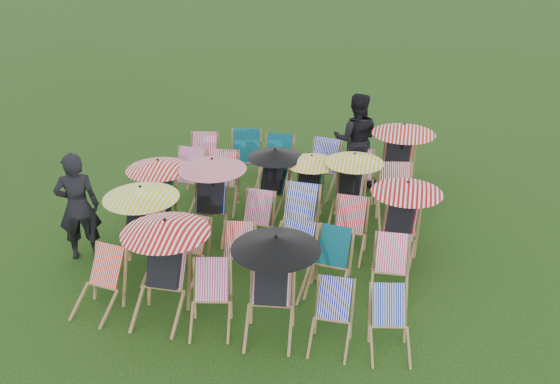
% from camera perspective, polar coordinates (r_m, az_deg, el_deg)
% --- Properties ---
extents(ground, '(100.00, 100.00, 0.00)m').
position_cam_1_polar(ground, '(10.66, -0.63, -4.97)').
color(ground, black).
rests_on(ground, ground).
extents(deckchair_0, '(0.71, 0.89, 0.87)m').
position_cam_1_polar(deckchair_0, '(9.28, -16.29, -8.06)').
color(deckchair_0, olive).
rests_on(deckchair_0, ground).
extents(deckchair_1, '(1.23, 1.27, 1.46)m').
position_cam_1_polar(deckchair_1, '(8.81, -10.72, -6.79)').
color(deckchair_1, olive).
rests_on(deckchair_1, ground).
extents(deckchair_2, '(0.72, 0.90, 0.87)m').
position_cam_1_polar(deckchair_2, '(8.66, -6.37, -9.74)').
color(deckchair_2, olive).
rests_on(deckchair_2, ground).
extents(deckchair_3, '(1.20, 1.28, 1.42)m').
position_cam_1_polar(deckchair_3, '(8.34, -0.77, -8.45)').
color(deckchair_3, olive).
rests_on(deckchair_3, ground).
extents(deckchair_4, '(0.56, 0.77, 0.82)m').
position_cam_1_polar(deckchair_4, '(8.34, 4.72, -11.43)').
color(deckchair_4, olive).
rests_on(deckchair_4, ground).
extents(deckchair_5, '(0.66, 0.83, 0.81)m').
position_cam_1_polar(deckchair_5, '(8.33, 10.04, -11.88)').
color(deckchair_5, olive).
rests_on(deckchair_5, ground).
extents(deckchair_6, '(1.17, 1.24, 1.39)m').
position_cam_1_polar(deckchair_6, '(9.96, -12.84, -3.18)').
color(deckchair_6, olive).
rests_on(deckchair_6, ground).
extents(deckchair_7, '(0.70, 0.87, 0.86)m').
position_cam_1_polar(deckchair_7, '(9.83, -8.55, -5.24)').
color(deckchair_7, olive).
rests_on(deckchair_7, ground).
extents(deckchair_8, '(0.63, 0.82, 0.83)m').
position_cam_1_polar(deckchair_8, '(9.61, -3.93, -5.88)').
color(deckchair_8, olive).
rests_on(deckchair_8, ground).
extents(deckchair_9, '(0.78, 0.97, 0.94)m').
position_cam_1_polar(deckchair_9, '(9.40, 0.98, -6.19)').
color(deckchair_9, olive).
rests_on(deckchair_9, ground).
extents(deckchair_10, '(0.70, 0.89, 0.89)m').
position_cam_1_polar(deckchair_10, '(9.38, 4.53, -6.55)').
color(deckchair_10, olive).
rests_on(deckchair_10, ground).
extents(deckchair_11, '(0.58, 0.81, 0.87)m').
position_cam_1_polar(deckchair_11, '(9.34, 10.06, -7.13)').
color(deckchair_11, olive).
rests_on(deckchair_11, ground).
extents(deckchair_12, '(1.12, 1.18, 1.33)m').
position_cam_1_polar(deckchair_12, '(11.03, -11.24, -0.29)').
color(deckchair_12, olive).
rests_on(deckchair_12, ground).
extents(deckchair_13, '(1.17, 1.25, 1.39)m').
position_cam_1_polar(deckchair_13, '(10.76, -6.44, -0.42)').
color(deckchair_13, olive).
rests_on(deckchair_13, ground).
extents(deckchair_14, '(0.64, 0.84, 0.87)m').
position_cam_1_polar(deckchair_14, '(10.52, -2.38, -2.76)').
color(deckchair_14, olive).
rests_on(deckchair_14, ground).
extents(deckchair_15, '(0.72, 0.96, 0.99)m').
position_cam_1_polar(deckchair_15, '(10.43, 1.55, -2.59)').
color(deckchair_15, olive).
rests_on(deckchair_15, ground).
extents(deckchair_16, '(0.64, 0.86, 0.89)m').
position_cam_1_polar(deckchair_16, '(10.30, 6.26, -3.47)').
color(deckchair_16, olive).
rests_on(deckchair_16, ground).
extents(deckchair_17, '(1.13, 1.21, 1.35)m').
position_cam_1_polar(deckchair_17, '(10.15, 10.94, -2.57)').
color(deckchair_17, olive).
rests_on(deckchair_17, ground).
extents(deckchair_18, '(0.77, 0.99, 1.00)m').
position_cam_1_polar(deckchair_18, '(12.03, -8.79, 1.12)').
color(deckchair_18, olive).
rests_on(deckchair_18, ground).
extents(deckchair_19, '(0.78, 1.01, 1.01)m').
position_cam_1_polar(deckchair_19, '(11.79, -5.49, 0.82)').
color(deckchair_19, olive).
rests_on(deckchair_19, ground).
extents(deckchair_20, '(1.03, 1.10, 1.23)m').
position_cam_1_polar(deckchair_20, '(11.54, -0.81, 1.14)').
color(deckchair_20, olive).
rests_on(deckchair_20, ground).
extents(deckchair_21, '(0.98, 1.03, 1.17)m').
position_cam_1_polar(deckchair_21, '(11.41, 2.57, 0.64)').
color(deckchair_21, olive).
rests_on(deckchair_21, ground).
extents(deckchair_22, '(1.06, 1.12, 1.26)m').
position_cam_1_polar(deckchair_22, '(11.31, 6.39, 0.54)').
color(deckchair_22, olive).
rests_on(deckchair_22, ground).
extents(deckchair_23, '(0.83, 1.04, 1.03)m').
position_cam_1_polar(deckchair_23, '(11.33, 10.57, -0.56)').
color(deckchair_23, olive).
rests_on(deckchair_23, ground).
extents(deckchair_24, '(0.77, 0.97, 0.96)m').
position_cam_1_polar(deckchair_24, '(12.92, -7.05, 2.88)').
color(deckchair_24, olive).
rests_on(deckchair_24, ground).
extents(deckchair_25, '(0.81, 1.03, 1.03)m').
position_cam_1_polar(deckchair_25, '(12.79, -3.23, 2.96)').
color(deckchair_25, olive).
rests_on(deckchair_25, ground).
extents(deckchair_26, '(0.72, 0.96, 0.99)m').
position_cam_1_polar(deckchair_26, '(12.62, -0.49, 2.61)').
color(deckchair_26, olive).
rests_on(deckchair_26, ground).
extents(deckchair_27, '(0.82, 1.02, 1.00)m').
position_cam_1_polar(deckchair_27, '(12.40, 3.70, 2.13)').
color(deckchair_27, olive).
rests_on(deckchair_27, ground).
extents(deckchair_28, '(0.61, 0.82, 0.86)m').
position_cam_1_polar(deckchair_28, '(12.32, 7.35, 1.45)').
color(deckchair_28, olive).
rests_on(deckchair_28, ground).
extents(deckchair_29, '(1.23, 1.29, 1.46)m').
position_cam_1_polar(deckchair_29, '(12.34, 10.74, 2.96)').
color(deckchair_29, olive).
rests_on(deckchair_29, ground).
extents(person_left, '(0.79, 0.67, 1.84)m').
position_cam_1_polar(person_left, '(10.45, -17.99, -1.28)').
color(person_left, black).
rests_on(person_left, ground).
extents(person_rear, '(0.98, 0.79, 1.92)m').
position_cam_1_polar(person_rear, '(12.68, 6.96, 4.79)').
color(person_rear, black).
rests_on(person_rear, ground).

